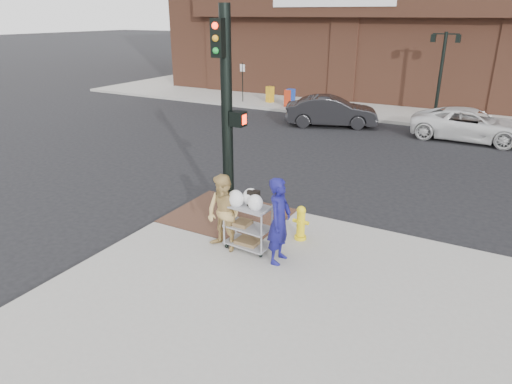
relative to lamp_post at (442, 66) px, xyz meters
The scene contains 14 objects.
ground 16.34m from the lamp_post, 97.13° to the right, with size 220.00×220.00×0.00m, color black.
brick_curb_ramp 15.52m from the lamp_post, 99.77° to the right, with size 2.80×2.40×0.01m, color #4E3024.
lamp_post is the anchor object (origin of this frame).
parking_sign 10.64m from the lamp_post, behind, with size 0.05×0.05×2.20m, color black.
traffic_signal_pole 15.43m from the lamp_post, 99.24° to the right, with size 0.61×0.51×5.00m.
woman_blue 16.58m from the lamp_post, 91.65° to the right, with size 0.66×0.44×1.82m, color navy.
pedestrian_tan 16.78m from the lamp_post, 95.96° to the right, with size 0.82×0.64×1.69m, color tan.
sedan_dark 5.88m from the lamp_post, 136.65° to the right, with size 1.46×4.20×1.38m, color black.
minivan_white 4.41m from the lamp_post, 61.18° to the right, with size 2.15×4.66×1.30m, color silver.
utility_cart 16.51m from the lamp_post, 94.52° to the right, with size 1.02×0.63×1.36m.
fire_hydrant 15.53m from the lamp_post, 91.78° to the right, with size 0.38×0.27×0.81m.
newsbox_red 7.87m from the lamp_post, behind, with size 0.39×0.35×0.92m, color #B53014.
newsbox_yellow 9.25m from the lamp_post, behind, with size 0.38×0.34×0.89m, color gold.
newsbox_blue 7.76m from the lamp_post, behind, with size 0.40×0.36×0.95m, color #1B3FB1.
Camera 1 is at (5.14, -7.99, 4.93)m, focal length 32.00 mm.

